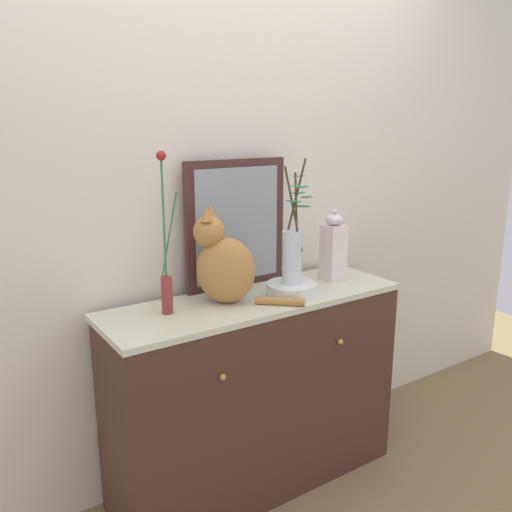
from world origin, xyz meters
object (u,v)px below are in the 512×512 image
(bowl_porcelain, at_px, (291,289))
(jar_lidded_porcelain, at_px, (333,248))
(vase_slim_green, at_px, (166,271))
(sideboard, at_px, (256,393))
(vase_glass_clear, at_px, (293,251))
(cat_sitting, at_px, (224,264))
(mirror_leaning, at_px, (236,224))

(bowl_porcelain, height_order, jar_lidded_porcelain, jar_lidded_porcelain)
(vase_slim_green, bearing_deg, bowl_porcelain, -9.80)
(sideboard, xyz_separation_m, vase_glass_clear, (0.14, -0.06, 0.63))
(sideboard, distance_m, vase_slim_green, 0.72)
(sideboard, height_order, vase_slim_green, vase_slim_green)
(cat_sitting, relative_size, vase_glass_clear, 0.76)
(vase_glass_clear, bearing_deg, vase_slim_green, 170.06)
(sideboard, bearing_deg, vase_slim_green, 175.11)
(mirror_leaning, xyz_separation_m, vase_slim_green, (-0.41, -0.15, -0.11))
(bowl_porcelain, relative_size, vase_glass_clear, 0.41)
(mirror_leaning, bearing_deg, vase_glass_clear, -63.22)
(mirror_leaning, bearing_deg, bowl_porcelain, -63.39)
(jar_lidded_porcelain, bearing_deg, sideboard, -177.39)
(cat_sitting, distance_m, vase_slim_green, 0.25)
(mirror_leaning, height_order, jar_lidded_porcelain, mirror_leaning)
(vase_slim_green, bearing_deg, jar_lidded_porcelain, -0.89)
(jar_lidded_porcelain, bearing_deg, vase_slim_green, 179.11)
(vase_glass_clear, distance_m, jar_lidded_porcelain, 0.31)
(cat_sitting, height_order, jar_lidded_porcelain, cat_sitting)
(cat_sitting, distance_m, bowl_porcelain, 0.32)
(cat_sitting, xyz_separation_m, jar_lidded_porcelain, (0.59, -0.00, -0.01))
(sideboard, bearing_deg, vase_glass_clear, -22.67)
(vase_slim_green, bearing_deg, mirror_leaning, 20.26)
(sideboard, bearing_deg, bowl_porcelain, -22.38)
(bowl_porcelain, bearing_deg, jar_lidded_porcelain, 14.54)
(cat_sitting, xyz_separation_m, bowl_porcelain, (0.28, -0.08, -0.14))
(vase_slim_green, height_order, vase_glass_clear, vase_slim_green)
(cat_sitting, distance_m, vase_glass_clear, 0.30)
(vase_glass_clear, xyz_separation_m, jar_lidded_porcelain, (0.30, 0.08, -0.04))
(mirror_leaning, height_order, cat_sitting, mirror_leaning)
(sideboard, xyz_separation_m, vase_slim_green, (-0.39, 0.03, 0.61))
(mirror_leaning, relative_size, vase_glass_clear, 1.08)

